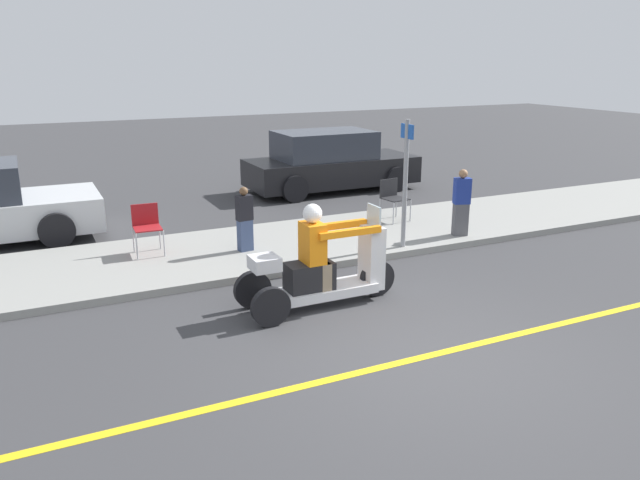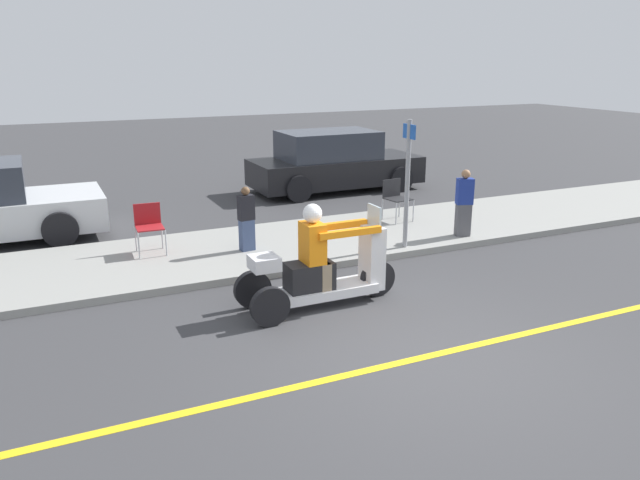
% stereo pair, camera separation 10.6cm
% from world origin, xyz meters
% --- Properties ---
extents(ground_plane, '(60.00, 60.00, 0.00)m').
position_xyz_m(ground_plane, '(0.00, 0.00, 0.00)').
color(ground_plane, '#38383A').
extents(lane_stripe, '(24.00, 0.12, 0.01)m').
position_xyz_m(lane_stripe, '(-0.44, 0.00, 0.00)').
color(lane_stripe, gold).
rests_on(lane_stripe, ground).
extents(sidewalk_strip, '(28.00, 2.80, 0.12)m').
position_xyz_m(sidewalk_strip, '(0.00, 4.60, 0.06)').
color(sidewalk_strip, gray).
rests_on(sidewalk_strip, ground).
extents(motorcycle_trike, '(2.29, 0.78, 1.46)m').
position_xyz_m(motorcycle_trike, '(-0.42, 1.91, 0.52)').
color(motorcycle_trike, black).
rests_on(motorcycle_trike, ground).
extents(spectator_by_tree, '(0.33, 0.26, 1.24)m').
position_xyz_m(spectator_by_tree, '(3.26, 3.61, 0.72)').
color(spectator_by_tree, '#515156').
rests_on(spectator_by_tree, sidewalk_strip).
extents(spectator_end_of_line, '(0.28, 0.19, 1.11)m').
position_xyz_m(spectator_end_of_line, '(-0.65, 4.42, 0.66)').
color(spectator_end_of_line, '#38476B').
rests_on(spectator_end_of_line, sidewalk_strip).
extents(folding_chair_curbside, '(0.49, 0.49, 0.82)m').
position_xyz_m(folding_chair_curbside, '(-2.17, 5.03, 0.62)').
color(folding_chair_curbside, '#A5A8AD').
rests_on(folding_chair_curbside, sidewalk_strip).
extents(folding_chair_set_back, '(0.52, 0.52, 0.82)m').
position_xyz_m(folding_chair_set_back, '(2.73, 5.14, 0.62)').
color(folding_chair_set_back, '#A5A8AD').
rests_on(folding_chair_set_back, sidewalk_strip).
extents(parked_car_lot_right, '(4.33, 1.93, 1.52)m').
position_xyz_m(parked_car_lot_right, '(3.12, 8.77, 0.72)').
color(parked_car_lot_right, black).
rests_on(parked_car_lot_right, ground).
extents(street_sign, '(0.08, 0.36, 2.20)m').
position_xyz_m(street_sign, '(1.91, 3.45, 1.32)').
color(street_sign, gray).
rests_on(street_sign, sidewalk_strip).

